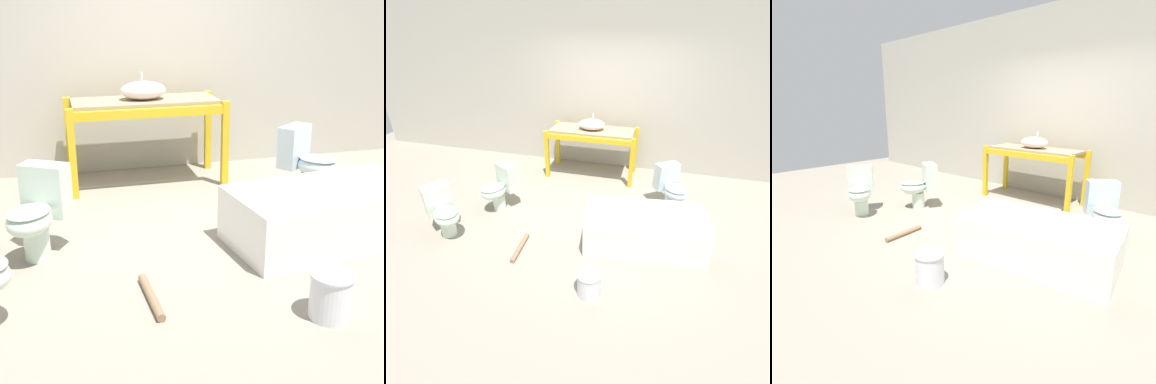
% 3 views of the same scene
% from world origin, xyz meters
% --- Properties ---
extents(ground_plane, '(12.00, 12.00, 0.00)m').
position_xyz_m(ground_plane, '(0.00, 0.00, 0.00)').
color(ground_plane, gray).
extents(warehouse_wall_rear, '(10.80, 0.08, 3.20)m').
position_xyz_m(warehouse_wall_rear, '(0.00, 1.81, 1.60)').
color(warehouse_wall_rear, '#B2AD9E').
rests_on(warehouse_wall_rear, ground_plane).
extents(shelving_rack, '(1.64, 0.71, 0.90)m').
position_xyz_m(shelving_rack, '(-0.26, 1.25, 0.75)').
color(shelving_rack, gold).
rests_on(shelving_rack, ground_plane).
extents(sink_basin, '(0.47, 0.35, 0.27)m').
position_xyz_m(sink_basin, '(-0.27, 1.24, 1.00)').
color(sink_basin, silver).
rests_on(sink_basin, shelving_rack).
extents(bathtub_main, '(1.66, 0.99, 0.46)m').
position_xyz_m(bathtub_main, '(0.88, -0.60, 0.27)').
color(bathtub_main, white).
rests_on(bathtub_main, ground_plane).
extents(toilet_near, '(0.57, 0.65, 0.71)m').
position_xyz_m(toilet_near, '(-1.38, -0.30, 0.38)').
color(toilet_near, silver).
rests_on(toilet_near, ground_plane).
extents(toilet_far, '(0.60, 0.65, 0.71)m').
position_xyz_m(toilet_far, '(1.20, 0.39, 0.38)').
color(toilet_far, silver).
rests_on(toilet_far, ground_plane).
extents(toilet_extra, '(0.65, 0.60, 0.71)m').
position_xyz_m(toilet_extra, '(-1.81, -1.11, 0.38)').
color(toilet_extra, silver).
rests_on(toilet_extra, ground_plane).
extents(bucket_white, '(0.28, 0.28, 0.31)m').
position_xyz_m(bucket_white, '(0.38, -1.64, 0.16)').
color(bucket_white, silver).
rests_on(bucket_white, ground_plane).
extents(loose_pipe, '(0.09, 0.55, 0.06)m').
position_xyz_m(loose_pipe, '(-0.67, -1.17, 0.03)').
color(loose_pipe, '#8C6B4C').
rests_on(loose_pipe, ground_plane).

